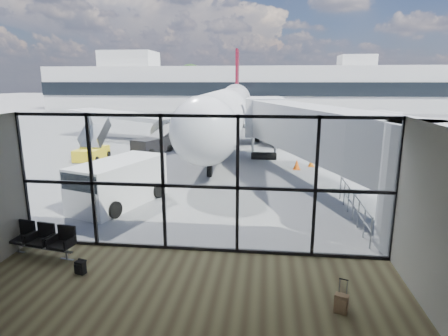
% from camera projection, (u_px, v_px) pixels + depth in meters
% --- Properties ---
extents(ground, '(220.00, 220.00, 0.00)m').
position_uv_depth(ground, '(252.00, 122.00, 51.09)').
color(ground, slate).
rests_on(ground, ground).
extents(lounge_shell, '(12.02, 8.01, 4.51)m').
position_uv_depth(lounge_shell, '(155.00, 233.00, 7.16)').
color(lounge_shell, brown).
rests_on(lounge_shell, ground).
extents(glass_curtain_wall, '(12.10, 0.12, 4.50)m').
position_uv_depth(glass_curtain_wall, '(200.00, 185.00, 11.89)').
color(glass_curtain_wall, white).
rests_on(glass_curtain_wall, ground).
extents(jet_bridge, '(8.00, 16.50, 4.33)m').
position_uv_depth(jet_bridge, '(326.00, 138.00, 18.07)').
color(jet_bridge, '#9EA0A3').
rests_on(jet_bridge, ground).
extents(apron_railing, '(0.06, 5.46, 1.11)m').
position_uv_depth(apron_railing, '(353.00, 202.00, 15.00)').
color(apron_railing, gray).
rests_on(apron_railing, ground).
extents(far_terminal, '(80.00, 12.20, 11.00)m').
position_uv_depth(far_terminal, '(254.00, 87.00, 71.44)').
color(far_terminal, beige).
rests_on(far_terminal, ground).
extents(tree_0, '(4.95, 4.95, 7.12)m').
position_uv_depth(tree_0, '(63.00, 84.00, 86.01)').
color(tree_0, '#382619').
rests_on(tree_0, ground).
extents(tree_1, '(5.61, 5.61, 8.07)m').
position_uv_depth(tree_1, '(87.00, 82.00, 85.20)').
color(tree_1, '#382619').
rests_on(tree_1, ground).
extents(tree_2, '(6.27, 6.27, 9.03)m').
position_uv_depth(tree_2, '(112.00, 79.00, 84.39)').
color(tree_2, '#382619').
rests_on(tree_2, ground).
extents(tree_3, '(4.95, 4.95, 7.12)m').
position_uv_depth(tree_3, '(138.00, 84.00, 84.00)').
color(tree_3, '#382619').
rests_on(tree_3, ground).
extents(tree_4, '(5.61, 5.61, 8.07)m').
position_uv_depth(tree_4, '(164.00, 82.00, 83.19)').
color(tree_4, '#382619').
rests_on(tree_4, ground).
extents(tree_5, '(6.27, 6.27, 9.03)m').
position_uv_depth(tree_5, '(190.00, 79.00, 82.37)').
color(tree_5, '#382619').
rests_on(tree_5, ground).
extents(seating_row, '(2.30, 1.01, 1.02)m').
position_uv_depth(seating_row, '(43.00, 238.00, 12.01)').
color(seating_row, gray).
rests_on(seating_row, ground).
extents(backpack, '(0.33, 0.32, 0.43)m').
position_uv_depth(backpack, '(80.00, 267.00, 10.84)').
color(backpack, black).
rests_on(backpack, ground).
extents(suitcase, '(0.37, 0.31, 0.86)m').
position_uv_depth(suitcase, '(341.00, 304.00, 8.99)').
color(suitcase, '#8E6F4F').
rests_on(suitcase, ground).
extents(airliner, '(31.76, 36.76, 9.47)m').
position_uv_depth(airliner, '(228.00, 109.00, 34.85)').
color(airliner, silver).
rests_on(airliner, ground).
extents(service_van, '(3.40, 5.03, 2.01)m').
position_uv_depth(service_van, '(117.00, 183.00, 16.74)').
color(service_van, silver).
rests_on(service_van, ground).
extents(belt_loader, '(3.01, 4.60, 2.01)m').
position_uv_depth(belt_loader, '(154.00, 144.00, 29.08)').
color(belt_loader, black).
rests_on(belt_loader, ground).
extents(mobile_stairs, '(1.83, 3.34, 2.33)m').
position_uv_depth(mobile_stairs, '(92.00, 152.00, 26.56)').
color(mobile_stairs, yellow).
rests_on(mobile_stairs, ground).
extents(traffic_cone_a, '(0.46, 0.46, 0.66)m').
position_uv_depth(traffic_cone_a, '(185.00, 151.00, 28.03)').
color(traffic_cone_a, orange).
rests_on(traffic_cone_a, ground).
extents(traffic_cone_b, '(0.45, 0.45, 0.64)m').
position_uv_depth(traffic_cone_b, '(297.00, 165.00, 23.65)').
color(traffic_cone_b, '#E8560C').
rests_on(traffic_cone_b, ground).
extents(traffic_cone_c, '(0.40, 0.40, 0.57)m').
position_uv_depth(traffic_cone_c, '(311.00, 162.00, 24.42)').
color(traffic_cone_c, orange).
rests_on(traffic_cone_c, ground).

